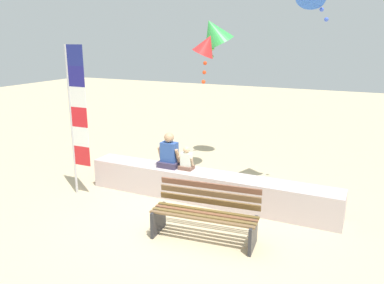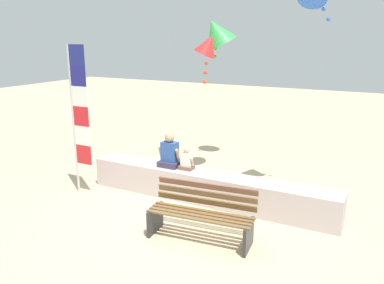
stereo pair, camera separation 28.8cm
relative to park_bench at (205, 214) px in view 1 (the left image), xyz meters
name	(u,v)px [view 1 (the left image)]	position (x,y,z in m)	size (l,w,h in m)	color
ground_plane	(188,220)	(-0.55, 0.46, -0.42)	(40.00, 40.00, 0.00)	#D0B98E
seawall_ledge	(207,187)	(-0.55, 1.37, -0.12)	(5.19, 0.56, 0.61)	#C2B1B2
park_bench	(205,214)	(0.00, 0.00, 0.00)	(1.78, 0.78, 0.88)	brown
person_adult	(169,154)	(-1.42, 1.40, 0.47)	(0.48, 0.35, 0.73)	#39314B
person_child	(186,160)	(-1.03, 1.40, 0.37)	(0.32, 0.23, 0.48)	brown
flag_banner	(76,112)	(-3.10, 0.61, 1.33)	(0.43, 0.05, 3.08)	#B7B7BC
kite_green	(214,32)	(-1.07, 2.89, 2.90)	(1.12, 1.06, 0.99)	green
kite_red	(207,45)	(-0.99, 2.29, 2.63)	(0.71, 0.73, 1.04)	red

